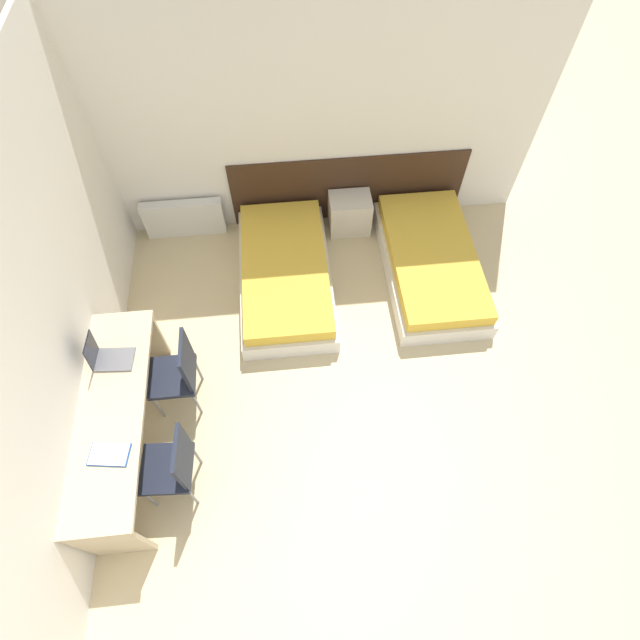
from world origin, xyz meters
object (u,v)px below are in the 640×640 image
(bed_near_door, at_px, (431,262))
(chair_near_laptop, at_px, (178,372))
(bed_near_window, at_px, (285,274))
(chair_near_notebook, at_px, (173,465))
(nightstand, at_px, (350,214))
(laptop, at_px, (107,356))

(bed_near_door, distance_m, chair_near_laptop, 2.91)
(bed_near_window, height_order, chair_near_notebook, chair_near_notebook)
(bed_near_door, distance_m, nightstand, 1.10)
(bed_near_window, bearing_deg, bed_near_door, 0.00)
(bed_near_window, bearing_deg, laptop, -141.45)
(bed_near_door, bearing_deg, laptop, -158.82)
(bed_near_door, height_order, laptop, laptop)
(nightstand, bearing_deg, bed_near_door, -43.38)
(bed_near_door, bearing_deg, bed_near_window, 180.00)
(chair_near_laptop, xyz_separation_m, laptop, (-0.52, 0.05, 0.29))
(chair_near_laptop, height_order, laptop, laptop)
(bed_near_window, bearing_deg, nightstand, 43.38)
(chair_near_notebook, bearing_deg, bed_near_door, 41.80)
(bed_near_window, distance_m, chair_near_notebook, 2.34)
(nightstand, relative_size, chair_near_notebook, 0.49)
(nightstand, bearing_deg, chair_near_notebook, -122.44)
(nightstand, height_order, chair_near_laptop, chair_near_laptop)
(chair_near_laptop, height_order, chair_near_notebook, same)
(laptop, bearing_deg, bed_near_door, 25.41)
(bed_near_window, distance_m, nightstand, 1.10)
(bed_near_door, xyz_separation_m, laptop, (-3.12, -1.21, 0.65))
(bed_near_window, height_order, laptop, laptop)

